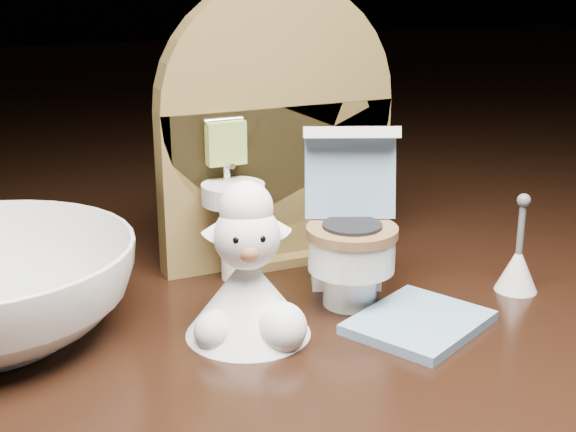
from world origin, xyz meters
The scene contains 5 objects.
backdrop_panel centered at (0.00, 0.06, 0.07)m, with size 0.13×0.05×0.15m.
toy_toilet centered at (0.01, 0.00, 0.03)m, with size 0.05×0.06×0.09m.
bath_mat centered at (0.02, -0.04, 0.00)m, with size 0.06×0.05×0.00m, color #6F8FAD.
toilet_brush centered at (0.09, -0.03, 0.01)m, with size 0.02×0.02×0.05m.
plush_lamb centered at (-0.05, -0.02, 0.02)m, with size 0.06×0.06×0.07m.
Camera 1 is at (-0.16, -0.32, 0.16)m, focal length 50.00 mm.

